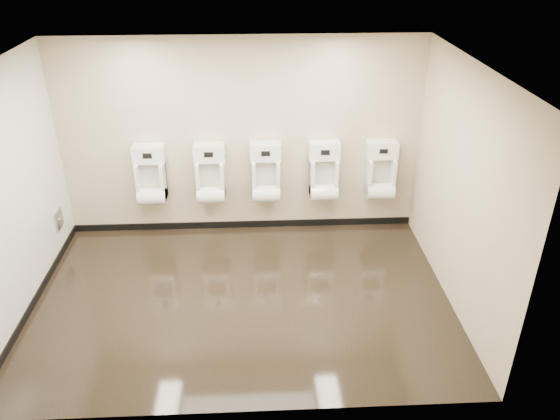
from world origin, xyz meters
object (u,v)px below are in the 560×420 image
(urinal_0, at_px, (151,179))
(urinal_3, at_px, (324,175))
(urinal_1, at_px, (210,178))
(access_panel, at_px, (59,219))
(urinal_2, at_px, (266,177))
(urinal_4, at_px, (381,174))

(urinal_0, bearing_deg, urinal_3, 0.00)
(urinal_1, relative_size, urinal_3, 1.00)
(access_panel, distance_m, urinal_2, 2.87)
(access_panel, height_order, urinal_0, urinal_0)
(urinal_1, bearing_deg, urinal_3, 0.00)
(access_panel, distance_m, urinal_0, 1.34)
(urinal_2, bearing_deg, urinal_1, 180.00)
(urinal_0, relative_size, urinal_1, 1.00)
(urinal_3, bearing_deg, urinal_2, 180.00)
(urinal_0, height_order, urinal_4, same)
(urinal_0, xyz_separation_m, urinal_4, (3.23, 0.00, 0.00))
(urinal_0, height_order, urinal_1, same)
(urinal_0, height_order, urinal_3, same)
(access_panel, bearing_deg, urinal_2, 8.15)
(access_panel, relative_size, urinal_1, 0.30)
(urinal_0, height_order, urinal_2, same)
(urinal_2, bearing_deg, urinal_3, 0.00)
(urinal_3, bearing_deg, access_panel, -173.67)
(urinal_3, relative_size, urinal_4, 1.00)
(urinal_4, bearing_deg, access_panel, -174.82)
(urinal_0, bearing_deg, urinal_2, 0.00)
(urinal_1, bearing_deg, urinal_2, 0.00)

